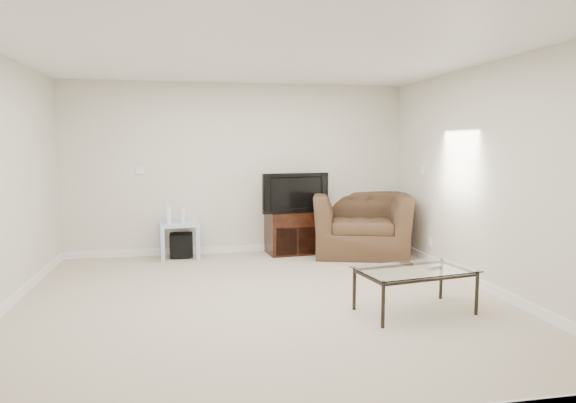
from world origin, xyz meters
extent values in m
plane|color=tan|center=(0.00, 0.00, 0.00)|extent=(5.00, 5.00, 0.00)
plane|color=white|center=(0.00, 0.00, 2.50)|extent=(5.00, 5.00, 0.00)
cube|color=silver|center=(0.00, 2.50, 1.25)|extent=(5.00, 0.02, 2.50)
cube|color=silver|center=(2.50, 0.00, 1.25)|extent=(0.02, 5.00, 2.50)
cube|color=white|center=(-1.40, 2.49, 1.25)|extent=(0.12, 0.02, 0.12)
cube|color=white|center=(2.49, 1.60, 1.25)|extent=(0.02, 0.09, 0.13)
cube|color=white|center=(2.49, 1.30, 0.30)|extent=(0.02, 0.08, 0.12)
cube|color=black|center=(0.78, 2.24, 0.52)|extent=(0.45, 0.33, 0.06)
imported|color=black|center=(0.78, 2.25, 0.91)|extent=(0.95, 0.32, 0.58)
cube|color=black|center=(-0.85, 2.30, 0.18)|extent=(0.32, 0.32, 0.32)
cube|color=white|center=(-1.00, 2.25, 0.63)|extent=(0.06, 0.17, 0.23)
cube|color=silver|center=(-0.81, 2.26, 0.61)|extent=(0.06, 0.15, 0.20)
imported|color=brown|center=(1.76, 2.05, 0.60)|extent=(1.57, 1.24, 1.20)
cube|color=#B2B2B7|center=(1.60, -0.60, 0.44)|extent=(0.17, 0.12, 0.02)
camera|label=1|loc=(-0.71, -5.08, 1.63)|focal=32.00mm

